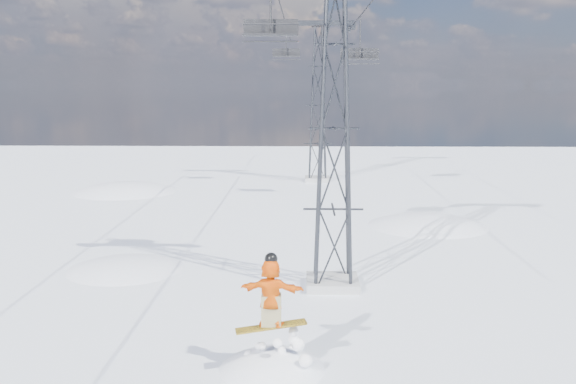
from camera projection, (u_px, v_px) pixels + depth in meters
name	position (u px, v px, depth m)	size (l,w,h in m)	color
snow_terrain	(224.00, 374.00, 37.06)	(39.00, 37.00, 22.00)	white
lift_tower_near	(334.00, 129.00, 21.40)	(5.20, 1.80, 11.43)	#999999
lift_tower_far	(318.00, 106.00, 46.05)	(5.20, 1.80, 11.43)	#999999
haul_cables	(325.00, 5.00, 31.85)	(4.46, 51.00, 0.06)	black
lift_chair_near	(271.00, 29.00, 22.72)	(1.97, 0.57, 2.44)	black
lift_chair_mid	(360.00, 55.00, 36.98)	(2.22, 0.64, 2.75)	black
lift_chair_far	(286.00, 53.00, 42.55)	(1.84, 0.53, 2.28)	black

